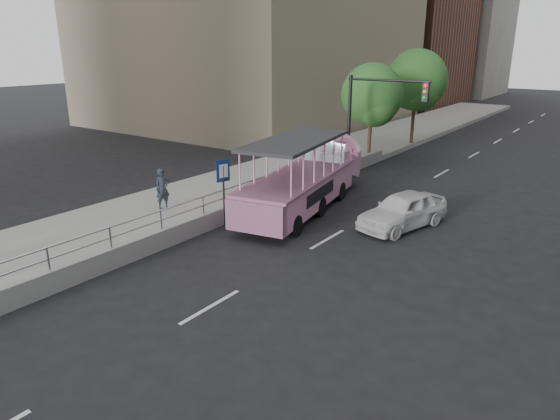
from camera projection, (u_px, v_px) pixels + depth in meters
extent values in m
plane|color=black|center=(232.00, 271.00, 15.27)|extent=(160.00, 160.00, 0.00)
cube|color=#9D9D98|center=(276.00, 175.00, 26.12)|extent=(5.50, 80.00, 0.30)
cube|color=#999994|center=(204.00, 219.00, 18.40)|extent=(0.24, 30.00, 0.36)
cylinder|color=silver|center=(48.00, 259.00, 13.63)|extent=(0.07, 0.07, 0.70)
cylinder|color=silver|center=(110.00, 238.00, 15.16)|extent=(0.07, 0.07, 0.70)
cylinder|color=silver|center=(161.00, 220.00, 16.70)|extent=(0.07, 0.07, 0.70)
cylinder|color=silver|center=(203.00, 205.00, 18.23)|extent=(0.07, 0.07, 0.70)
cylinder|color=silver|center=(239.00, 193.00, 19.77)|extent=(0.07, 0.07, 0.70)
cylinder|color=silver|center=(269.00, 183.00, 21.31)|extent=(0.07, 0.07, 0.70)
cylinder|color=silver|center=(296.00, 173.00, 22.84)|extent=(0.07, 0.07, 0.70)
cylinder|color=silver|center=(319.00, 165.00, 24.38)|extent=(0.07, 0.07, 0.70)
cylinder|color=silver|center=(339.00, 158.00, 25.91)|extent=(0.07, 0.07, 0.70)
cylinder|color=silver|center=(203.00, 205.00, 18.23)|extent=(0.06, 22.00, 0.06)
cylinder|color=silver|center=(203.00, 197.00, 18.13)|extent=(0.06, 22.00, 0.06)
cylinder|color=black|center=(246.00, 218.00, 18.74)|extent=(0.46, 0.85, 0.81)
cylinder|color=black|center=(294.00, 226.00, 17.94)|extent=(0.46, 0.85, 0.81)
cylinder|color=black|center=(275.00, 200.00, 20.89)|extent=(0.46, 0.85, 0.81)
cylinder|color=black|center=(319.00, 207.00, 20.09)|extent=(0.46, 0.85, 0.81)
cylinder|color=black|center=(299.00, 186.00, 23.04)|extent=(0.46, 0.85, 0.81)
cylinder|color=black|center=(339.00, 191.00, 22.24)|extent=(0.46, 0.85, 0.81)
cube|color=pink|center=(299.00, 190.00, 20.48)|extent=(3.57, 7.63, 1.12)
cube|color=pink|center=(334.00, 164.00, 24.10)|extent=(2.51, 2.28, 1.40)
cylinder|color=pink|center=(339.00, 155.00, 24.67)|extent=(2.18, 1.01, 2.10)
cube|color=#8A5073|center=(255.00, 218.00, 17.22)|extent=(2.26, 0.73, 1.12)
cube|color=#8A5073|center=(299.00, 176.00, 20.29)|extent=(3.73, 7.91, 0.11)
cube|color=#232326|center=(296.00, 141.00, 19.51)|extent=(3.44, 6.25, 0.13)
cube|color=#8E9EA8|center=(323.00, 151.00, 22.47)|extent=(2.06, 0.57, 0.94)
cube|color=pink|center=(326.00, 155.00, 22.89)|extent=(2.10, 1.25, 0.45)
imported|color=silver|center=(403.00, 210.00, 18.77)|extent=(2.58, 4.26, 1.36)
imported|color=#29313C|center=(163.00, 189.00, 19.96)|extent=(0.54, 0.68, 1.63)
cylinder|color=black|center=(224.00, 196.00, 18.89)|extent=(0.07, 0.07, 2.32)
cube|color=navy|center=(223.00, 171.00, 18.58)|extent=(0.17, 0.56, 0.83)
cube|color=silver|center=(224.00, 171.00, 18.57)|extent=(0.11, 0.36, 0.51)
cylinder|color=black|center=(349.00, 127.00, 25.67)|extent=(0.18, 0.18, 5.20)
cylinder|color=black|center=(388.00, 80.00, 23.80)|extent=(4.20, 0.12, 0.12)
cube|color=black|center=(426.00, 92.00, 22.88)|extent=(0.28, 0.22, 0.85)
sphere|color=red|center=(425.00, 86.00, 22.69)|extent=(0.16, 0.16, 0.16)
cylinder|color=#3E291C|center=(369.00, 137.00, 28.97)|extent=(0.22, 0.22, 3.08)
sphere|color=#2B5B24|center=(372.00, 94.00, 28.22)|extent=(3.52, 3.52, 3.52)
sphere|color=#2B5B24|center=(375.00, 105.00, 27.93)|extent=(2.42, 2.42, 2.42)
cylinder|color=#3E291C|center=(413.00, 122.00, 33.40)|extent=(0.22, 0.22, 3.47)
sphere|color=#2B5B24|center=(416.00, 80.00, 32.55)|extent=(3.97, 3.97, 3.97)
sphere|color=#2B5B24|center=(420.00, 90.00, 32.29)|extent=(2.73, 2.73, 2.73)
cube|color=gray|center=(445.00, 21.00, 70.22)|extent=(16.00, 14.00, 20.00)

